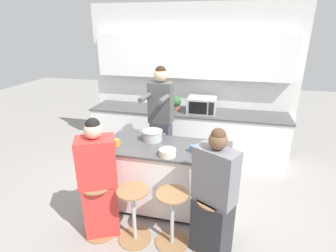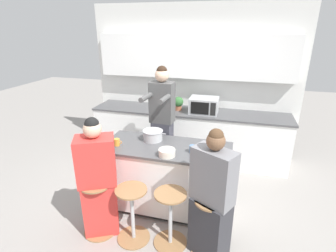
{
  "view_description": "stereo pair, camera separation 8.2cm",
  "coord_description": "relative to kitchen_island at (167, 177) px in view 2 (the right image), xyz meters",
  "views": [
    {
      "loc": [
        0.72,
        -2.89,
        2.31
      ],
      "look_at": [
        0.0,
        0.07,
        1.15
      ],
      "focal_mm": 28.0,
      "sensor_mm": 36.0,
      "label": 1
    },
    {
      "loc": [
        0.8,
        -2.87,
        2.31
      ],
      "look_at": [
        0.0,
        0.07,
        1.15
      ],
      "focal_mm": 28.0,
      "sensor_mm": 36.0,
      "label": 2
    }
  ],
  "objects": [
    {
      "name": "kitchen_island",
      "position": [
        0.0,
        0.0,
        0.0
      ],
      "size": [
        1.61,
        0.71,
        0.9
      ],
      "color": "black",
      "rests_on": "ground_plane"
    },
    {
      "name": "banana_bunch",
      "position": [
        0.51,
        0.02,
        0.46
      ],
      "size": [
        0.13,
        0.1,
        0.04
      ],
      "color": "yellow",
      "rests_on": "kitchen_island"
    },
    {
      "name": "microwave",
      "position": [
        0.26,
        1.45,
        0.59
      ],
      "size": [
        0.48,
        0.38,
        0.27
      ],
      "color": "#B2B5B7",
      "rests_on": "back_counter"
    },
    {
      "name": "ground_plane",
      "position": [
        0.0,
        0.0,
        -0.46
      ],
      "size": [
        16.0,
        16.0,
        0.0
      ],
      "primitive_type": "plane",
      "color": "gray"
    },
    {
      "name": "cooking_pot",
      "position": [
        -0.23,
        0.15,
        0.51
      ],
      "size": [
        0.35,
        0.27,
        0.14
      ],
      "color": "#B7BABC",
      "rests_on": "kitchen_island"
    },
    {
      "name": "person_wrapped_blanket",
      "position": [
        -0.63,
        -0.64,
        0.23
      ],
      "size": [
        0.5,
        0.44,
        1.44
      ],
      "rotation": [
        0.0,
        0.0,
        0.46
      ],
      "color": "red",
      "rests_on": "ground_plane"
    },
    {
      "name": "coffee_cup_near",
      "position": [
        -0.61,
        -0.13,
        0.49
      ],
      "size": [
        0.1,
        0.07,
        0.09
      ],
      "color": "orange",
      "rests_on": "kitchen_island"
    },
    {
      "name": "person_seated_near",
      "position": [
        0.65,
        -0.64,
        0.2
      ],
      "size": [
        0.48,
        0.41,
        1.45
      ],
      "rotation": [
        0.0,
        0.0,
        -0.5
      ],
      "color": "#333338",
      "rests_on": "ground_plane"
    },
    {
      "name": "fruit_bowl",
      "position": [
        0.07,
        -0.24,
        0.49
      ],
      "size": [
        0.2,
        0.2,
        0.08
      ],
      "color": "silver",
      "rests_on": "kitchen_island"
    },
    {
      "name": "bar_stool_center_left",
      "position": [
        -0.21,
        -0.66,
        -0.11
      ],
      "size": [
        0.38,
        0.38,
        0.67
      ],
      "color": "#997047",
      "rests_on": "ground_plane"
    },
    {
      "name": "coffee_cup_far",
      "position": [
        0.34,
        -0.08,
        0.49
      ],
      "size": [
        0.11,
        0.08,
        0.09
      ],
      "color": "#4C7099",
      "rests_on": "kitchen_island"
    },
    {
      "name": "wall_back",
      "position": [
        0.0,
        1.81,
        1.09
      ],
      "size": [
        3.73,
        0.22,
        2.7
      ],
      "color": "silver",
      "rests_on": "ground_plane"
    },
    {
      "name": "back_counter",
      "position": [
        0.0,
        1.49,
        0.0
      ],
      "size": [
        3.46,
        0.67,
        0.92
      ],
      "color": "white",
      "rests_on": "ground_plane"
    },
    {
      "name": "bar_stool_leftmost",
      "position": [
        -0.64,
        -0.67,
        -0.11
      ],
      "size": [
        0.38,
        0.38,
        0.67
      ],
      "color": "#997047",
      "rests_on": "ground_plane"
    },
    {
      "name": "bar_stool_center_right",
      "position": [
        0.21,
        -0.62,
        -0.11
      ],
      "size": [
        0.38,
        0.38,
        0.67
      ],
      "color": "#997047",
      "rests_on": "ground_plane"
    },
    {
      "name": "person_cooking",
      "position": [
        -0.25,
        0.67,
        0.46
      ],
      "size": [
        0.38,
        0.57,
        1.8
      ],
      "rotation": [
        0.0,
        0.0,
        -0.07
      ],
      "color": "#383842",
      "rests_on": "ground_plane"
    },
    {
      "name": "bar_stool_rightmost",
      "position": [
        0.64,
        -0.62,
        -0.11
      ],
      "size": [
        0.38,
        0.38,
        0.67
      ],
      "color": "#997047",
      "rests_on": "ground_plane"
    },
    {
      "name": "potted_plant",
      "position": [
        -0.19,
        1.49,
        0.59
      ],
      "size": [
        0.18,
        0.18,
        0.24
      ],
      "color": "#A86042",
      "rests_on": "back_counter"
    }
  ]
}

